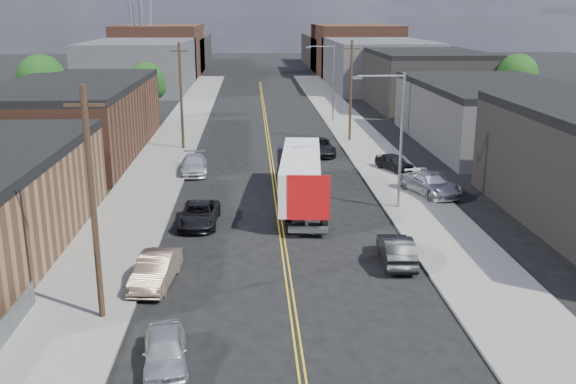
{
  "coord_description": "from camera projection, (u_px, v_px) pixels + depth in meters",
  "views": [
    {
      "loc": [
        -1.69,
        -15.4,
        12.74
      ],
      "look_at": [
        0.39,
        20.73,
        2.5
      ],
      "focal_mm": 40.0,
      "sensor_mm": 36.0,
      "label": 1
    }
  ],
  "objects": [
    {
      "name": "ground",
      "position": [
        266.0,
        122.0,
        75.99
      ],
      "size": [
        260.0,
        260.0,
        0.0
      ],
      "primitive_type": "plane",
      "color": "black",
      "rests_on": "ground"
    },
    {
      "name": "centerline",
      "position": [
        269.0,
        148.0,
        61.58
      ],
      "size": [
        0.32,
        120.0,
        0.01
      ],
      "primitive_type": "cube",
      "color": "gold",
      "rests_on": "ground"
    },
    {
      "name": "sidewalk_left",
      "position": [
        170.0,
        149.0,
        61.04
      ],
      "size": [
        5.0,
        140.0,
        0.15
      ],
      "primitive_type": "cube",
      "color": "slate",
      "rests_on": "ground"
    },
    {
      "name": "sidewalk_right",
      "position": [
        367.0,
        147.0,
        62.09
      ],
      "size": [
        5.0,
        140.0,
        0.15
      ],
      "primitive_type": "cube",
      "color": "slate",
      "rests_on": "ground"
    },
    {
      "name": "warehouse_brown",
      "position": [
        73.0,
        118.0,
        58.73
      ],
      "size": [
        12.0,
        26.0,
        6.6
      ],
      "color": "#4B291E",
      "rests_on": "ground"
    },
    {
      "name": "industrial_right_b",
      "position": [
        493.0,
        113.0,
        62.93
      ],
      "size": [
        14.0,
        24.0,
        6.1
      ],
      "color": "#37373A",
      "rests_on": "ground"
    },
    {
      "name": "industrial_right_c",
      "position": [
        424.0,
        79.0,
        87.7
      ],
      "size": [
        14.0,
        22.0,
        7.6
      ],
      "color": "black",
      "rests_on": "ground"
    },
    {
      "name": "skyline_left_a",
      "position": [
        141.0,
        65.0,
        107.42
      ],
      "size": [
        16.0,
        30.0,
        8.0
      ],
      "primitive_type": "cube",
      "color": "#37373A",
      "rests_on": "ground"
    },
    {
      "name": "skyline_right_a",
      "position": [
        377.0,
        64.0,
        109.63
      ],
      "size": [
        16.0,
        30.0,
        8.0
      ],
      "primitive_type": "cube",
      "color": "#37373A",
      "rests_on": "ground"
    },
    {
      "name": "skyline_left_b",
      "position": [
        161.0,
        50.0,
        131.16
      ],
      "size": [
        16.0,
        26.0,
        10.0
      ],
      "primitive_type": "cube",
      "color": "#4B291E",
      "rests_on": "ground"
    },
    {
      "name": "skyline_right_b",
      "position": [
        355.0,
        50.0,
        133.38
      ],
      "size": [
        16.0,
        26.0,
        10.0
      ],
      "primitive_type": "cube",
      "color": "#4B291E",
      "rests_on": "ground"
    },
    {
      "name": "skyline_left_c",
      "position": [
        172.0,
        52.0,
        150.78
      ],
      "size": [
        16.0,
        40.0,
        7.0
      ],
      "primitive_type": "cube",
      "color": "black",
      "rests_on": "ground"
    },
    {
      "name": "skyline_right_c",
      "position": [
        341.0,
        51.0,
        153.0
      ],
      "size": [
        16.0,
        40.0,
        7.0
      ],
      "primitive_type": "cube",
      "color": "black",
      "rests_on": "ground"
    },
    {
      "name": "streetlight_near",
      "position": [
        396.0,
        130.0,
        41.34
      ],
      "size": [
        3.39,
        0.25,
        9.0
      ],
      "color": "gray",
      "rests_on": "ground"
    },
    {
      "name": "streetlight_far",
      "position": [
        330.0,
        77.0,
        74.96
      ],
      "size": [
        3.39,
        0.25,
        9.0
      ],
      "color": "gray",
      "rests_on": "ground"
    },
    {
      "name": "utility_pole_left_near",
      "position": [
        93.0,
        205.0,
        26.11
      ],
      "size": [
        1.6,
        0.26,
        10.0
      ],
      "color": "black",
      "rests_on": "ground"
    },
    {
      "name": "utility_pole_left_far",
      "position": [
        181.0,
        96.0,
        59.73
      ],
      "size": [
        1.6,
        0.26,
        10.0
      ],
      "color": "black",
      "rests_on": "ground"
    },
    {
      "name": "utility_pole_right",
      "position": [
        351.0,
        91.0,
        63.52
      ],
      "size": [
        1.6,
        0.26,
        10.0
      ],
      "color": "black",
      "rests_on": "ground"
    },
    {
      "name": "tree_left_mid",
      "position": [
        42.0,
        82.0,
        68.37
      ],
      "size": [
        5.1,
        5.04,
        8.37
      ],
      "color": "black",
      "rests_on": "ground"
    },
    {
      "name": "tree_left_far",
      "position": [
        147.0,
        83.0,
        75.9
      ],
      "size": [
        4.35,
        4.2,
        6.97
      ],
      "color": "black",
      "rests_on": "ground"
    },
    {
      "name": "tree_right_far",
      "position": [
        518.0,
        77.0,
        76.25
      ],
      "size": [
        4.85,
        4.76,
        7.91
      ],
      "color": "black",
      "rests_on": "ground"
    },
    {
      "name": "semi_truck",
      "position": [
        299.0,
        173.0,
        43.54
      ],
      "size": [
        3.49,
        14.63,
        3.77
      ],
      "rotation": [
        0.0,
        0.0,
        -0.09
      ],
      "color": "silver",
      "rests_on": "ground"
    },
    {
      "name": "car_left_a",
      "position": [
        165.0,
        351.0,
        23.6
      ],
      "size": [
        2.09,
        4.13,
        1.35
      ],
      "primitive_type": "imported",
      "rotation": [
        0.0,
        0.0,
        0.13
      ],
      "color": "#B9BCBF",
      "rests_on": "ground"
    },
    {
      "name": "car_left_b",
      "position": [
        156.0,
        270.0,
        30.76
      ],
      "size": [
        2.14,
        4.73,
        1.51
      ],
      "primitive_type": "imported",
      "rotation": [
        0.0,
        0.0,
        -0.12
      ],
      "color": "#7F6953",
      "rests_on": "ground"
    },
    {
      "name": "car_left_c",
      "position": [
        199.0,
        214.0,
        39.41
      ],
      "size": [
        2.49,
        5.02,
        1.37
      ],
      "primitive_type": "imported",
      "rotation": [
        0.0,
        0.0,
        -0.04
      ],
      "color": "black",
      "rests_on": "ground"
    },
    {
      "name": "car_left_d",
      "position": [
        194.0,
        165.0,
        51.98
      ],
      "size": [
        2.35,
        5.15,
        1.46
      ],
      "primitive_type": "imported",
      "rotation": [
        0.0,
        0.0,
        0.06
      ],
      "color": "silver",
      "rests_on": "ground"
    },
    {
      "name": "car_right_oncoming",
      "position": [
        396.0,
        250.0,
        33.41
      ],
      "size": [
        1.85,
        4.59,
        1.48
      ],
      "primitive_type": "imported",
      "rotation": [
        0.0,
        0.0,
        3.08
      ],
      "color": "black",
      "rests_on": "ground"
    },
    {
      "name": "car_right_lot_a",
      "position": [
        431.0,
        184.0,
        45.62
      ],
      "size": [
        4.09,
        5.81,
        1.47
      ],
      "primitive_type": "imported",
      "rotation": [
        0.0,
        0.0,
        0.34
      ],
      "color": "#A5A7AA",
      "rests_on": "sidewalk_right"
    },
    {
      "name": "car_right_lot_b",
      "position": [
        431.0,
        185.0,
        45.49
      ],
      "size": [
        3.24,
        5.25,
        1.42
      ],
      "primitive_type": "imported",
      "rotation": [
        0.0,
        0.0,
        0.27
      ],
      "color": "white",
      "rests_on": "sidewalk_right"
    },
    {
      "name": "car_right_lot_c",
      "position": [
        394.0,
        162.0,
        52.5
      ],
      "size": [
        3.0,
        4.17,
        1.32
      ],
      "primitive_type": "imported",
      "rotation": [
        0.0,
        0.0,
        0.42
      ],
      "color": "black",
      "rests_on": "sidewalk_right"
    },
    {
      "name": "car_ahead_truck",
      "position": [
        319.0,
        147.0,
        58.74
      ],
      "size": [
        2.74,
        5.51,
        1.5
      ],
      "primitive_type": "imported",
      "rotation": [
        0.0,
        0.0,
        0.05
      ],
      "color": "black",
      "rests_on": "ground"
    }
  ]
}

